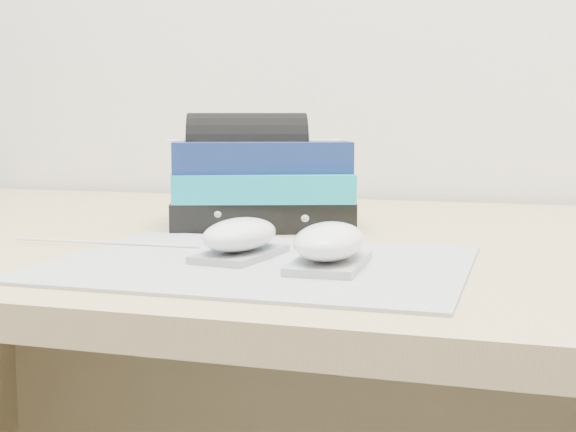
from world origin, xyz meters
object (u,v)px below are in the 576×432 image
(desk, at_px, (392,418))
(pouch, at_px, (247,171))
(mouse_front, at_px, (329,245))
(book_stack, at_px, (262,184))
(mouse_rear, at_px, (240,238))

(desk, distance_m, pouch, 0.35)
(mouse_front, distance_m, book_stack, 0.31)
(mouse_front, height_order, pouch, pouch)
(mouse_rear, relative_size, book_stack, 0.42)
(mouse_front, bearing_deg, mouse_rear, 166.12)
(pouch, bearing_deg, book_stack, 35.06)
(mouse_front, height_order, book_stack, book_stack)
(desk, bearing_deg, book_stack, -176.15)
(desk, height_order, book_stack, book_stack)
(book_stack, bearing_deg, pouch, -144.94)
(desk, distance_m, mouse_rear, 0.37)
(mouse_rear, height_order, pouch, pouch)
(desk, bearing_deg, pouch, -173.16)
(pouch, bearing_deg, mouse_front, -56.73)
(mouse_rear, relative_size, mouse_front, 0.99)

